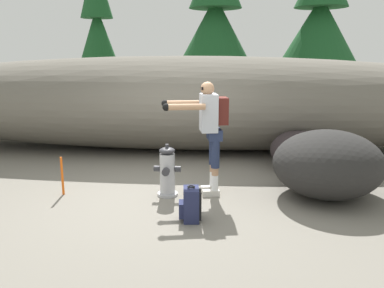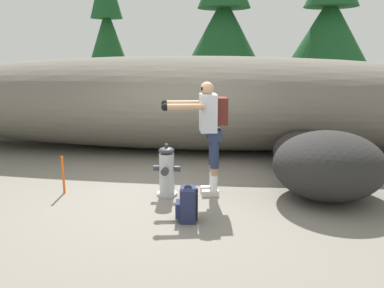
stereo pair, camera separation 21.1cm
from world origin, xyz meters
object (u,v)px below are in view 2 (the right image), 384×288
Objects in this scene: boulder_mid at (302,151)px; fire_hydrant at (167,172)px; survey_stake at (63,175)px; spare_backpack at (187,205)px; utility_worker at (209,124)px; boulder_large at (329,165)px.

fire_hydrant is at bearing -144.98° from boulder_mid.
spare_backpack is at bearing -22.00° from survey_stake.
utility_worker is 3.69× the size of spare_backpack.
boulder_mid is (-0.17, 1.40, -0.14)m from boulder_large.
utility_worker is at bearing -138.12° from boulder_mid.
survey_stake is (-3.88, -1.67, -0.07)m from boulder_mid.
boulder_large is at bearing 3.89° from survey_stake.
boulder_large is at bearing 171.70° from utility_worker.
fire_hydrant is 2.44m from boulder_large.
boulder_large reaches higher than boulder_mid.
utility_worker is 2.89× the size of survey_stake.
boulder_mid is at bearing 23.33° from survey_stake.
boulder_large is 1.42m from boulder_mid.
survey_stake reaches higher than spare_backpack.
fire_hydrant reaches higher than boulder_mid.
utility_worker is 1.59× the size of boulder_mid.
spare_backpack is (-0.20, -1.04, -0.89)m from utility_worker.
utility_worker reaches higher than survey_stake.
boulder_large is at bearing 4.41° from fire_hydrant.
boulder_mid is at bearing 96.91° from boulder_large.
fire_hydrant reaches higher than spare_backpack.
survey_stake is (-2.05, 0.83, 0.08)m from spare_backpack.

